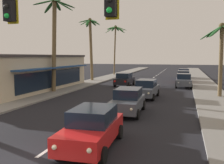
# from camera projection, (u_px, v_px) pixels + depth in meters

# --- Properties ---
(sidewalk_right) EXTENTS (3.20, 110.00, 0.14)m
(sidewalk_right) POSITION_uv_depth(u_px,v_px,m) (209.00, 93.00, 25.27)
(sidewalk_right) COLOR gray
(sidewalk_right) RESTS_ON ground
(sidewalk_left) EXTENTS (3.20, 110.00, 0.14)m
(sidewalk_left) POSITION_uv_depth(u_px,v_px,m) (71.00, 88.00, 29.65)
(sidewalk_left) COLOR gray
(sidewalk_left) RESTS_ON ground
(lane_markings) EXTENTS (4.28, 89.96, 0.01)m
(lane_markings) POSITION_uv_depth(u_px,v_px,m) (140.00, 90.00, 28.16)
(lane_markings) COLOR silver
(lane_markings) RESTS_ON ground
(traffic_signal_mast) EXTENTS (10.77, 0.41, 6.76)m
(traffic_signal_mast) POSITION_uv_depth(u_px,v_px,m) (113.00, 21.00, 7.19)
(traffic_signal_mast) COLOR #2D2D33
(traffic_signal_mast) RESTS_ON ground
(sedan_lead_at_stop_bar) EXTENTS (2.10, 4.51, 1.68)m
(sedan_lead_at_stop_bar) POSITION_uv_depth(u_px,v_px,m) (92.00, 128.00, 10.29)
(sedan_lead_at_stop_bar) COLOR red
(sedan_lead_at_stop_bar) RESTS_ON ground
(sedan_third_in_queue) EXTENTS (2.05, 4.49, 1.68)m
(sedan_third_in_queue) POSITION_uv_depth(u_px,v_px,m) (128.00, 101.00, 16.51)
(sedan_third_in_queue) COLOR #4C515B
(sedan_third_in_queue) RESTS_ON ground
(sedan_fifth_in_queue) EXTENTS (2.09, 4.51, 1.68)m
(sedan_fifth_in_queue) POSITION_uv_depth(u_px,v_px,m) (146.00, 89.00, 22.66)
(sedan_fifth_in_queue) COLOR #4C515B
(sedan_fifth_in_queue) RESTS_ON ground
(sedan_oncoming_far) EXTENTS (2.06, 4.50, 1.68)m
(sedan_oncoming_far) POSITION_uv_depth(u_px,v_px,m) (125.00, 79.00, 31.90)
(sedan_oncoming_far) COLOR black
(sedan_oncoming_far) RESTS_ON ground
(sedan_parked_nearest_kerb) EXTENTS (1.98, 4.46, 1.68)m
(sedan_parked_nearest_kerb) POSITION_uv_depth(u_px,v_px,m) (184.00, 74.00, 42.08)
(sedan_parked_nearest_kerb) COLOR navy
(sedan_parked_nearest_kerb) RESTS_ON ground
(sedan_parked_mid_kerb) EXTENTS (2.03, 4.49, 1.68)m
(sedan_parked_mid_kerb) POSITION_uv_depth(u_px,v_px,m) (184.00, 80.00, 30.52)
(sedan_parked_mid_kerb) COLOR #4C515B
(sedan_parked_mid_kerb) RESTS_ON ground
(sedan_parked_far_kerb) EXTENTS (2.00, 4.47, 1.68)m
(sedan_parked_far_kerb) POSITION_uv_depth(u_px,v_px,m) (183.00, 76.00, 36.23)
(sedan_parked_far_kerb) COLOR maroon
(sedan_parked_far_kerb) RESTS_ON ground
(palm_left_second) EXTENTS (4.10, 4.25, 9.73)m
(palm_left_second) POSITION_uv_depth(u_px,v_px,m) (54.00, 31.00, 25.33)
(palm_left_second) COLOR brown
(palm_left_second) RESTS_ON ground
(palm_left_third) EXTENTS (3.41, 3.23, 9.58)m
(palm_left_third) POSITION_uv_depth(u_px,v_px,m) (91.00, 40.00, 37.69)
(palm_left_third) COLOR brown
(palm_left_third) RESTS_ON ground
(palm_left_farthest) EXTENTS (4.52, 4.74, 9.96)m
(palm_left_farthest) POSITION_uv_depth(u_px,v_px,m) (115.00, 36.00, 49.52)
(palm_left_farthest) COLOR brown
(palm_left_farthest) RESTS_ON ground
(palm_right_third) EXTENTS (3.92, 4.09, 6.80)m
(palm_right_third) POSITION_uv_depth(u_px,v_px,m) (221.00, 45.00, 22.34)
(palm_right_third) COLOR brown
(palm_right_third) RESTS_ON ground
(storefront_strip_left) EXTENTS (8.92, 16.72, 3.98)m
(storefront_strip_left) POSITION_uv_depth(u_px,v_px,m) (24.00, 72.00, 27.89)
(storefront_strip_left) COLOR beige
(storefront_strip_left) RESTS_ON ground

